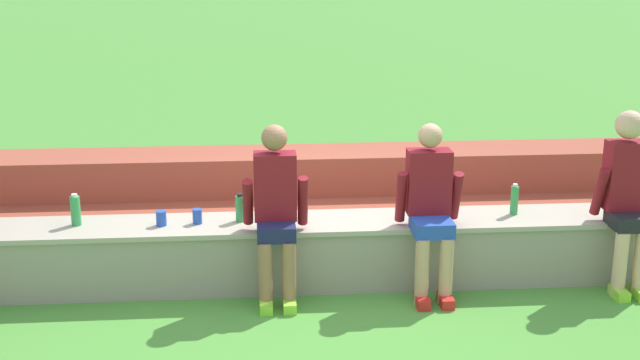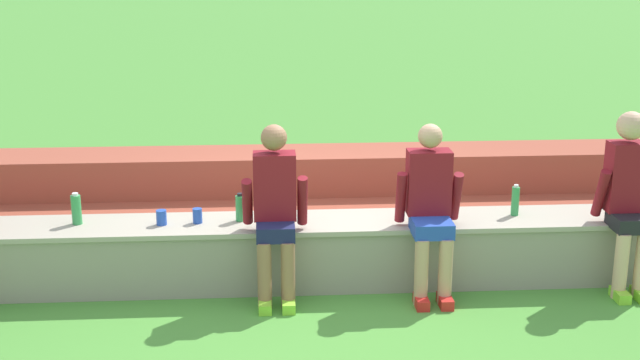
% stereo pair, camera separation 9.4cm
% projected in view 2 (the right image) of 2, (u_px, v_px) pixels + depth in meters
% --- Properties ---
extents(ground_plane, '(80.00, 80.00, 0.00)m').
position_uv_depth(ground_plane, '(321.00, 295.00, 6.77)').
color(ground_plane, '#4C9338').
extents(stone_seating_wall, '(7.50, 0.58, 0.55)m').
position_uv_depth(stone_seating_wall, '(318.00, 250.00, 6.95)').
color(stone_seating_wall, gray).
rests_on(stone_seating_wall, ground).
extents(brick_bleachers, '(8.92, 1.28, 0.77)m').
position_uv_depth(brick_bleachers, '(310.00, 202.00, 8.11)').
color(brick_bleachers, '#9E4732').
rests_on(brick_bleachers, ground).
extents(person_left_of_center, '(0.51, 0.51, 1.40)m').
position_uv_depth(person_left_of_center, '(275.00, 209.00, 6.50)').
color(person_left_of_center, '#996B4C').
rests_on(person_left_of_center, ground).
extents(person_center, '(0.52, 0.57, 1.38)m').
position_uv_depth(person_center, '(430.00, 207.00, 6.61)').
color(person_center, tan).
rests_on(person_center, ground).
extents(person_right_of_center, '(0.49, 0.52, 1.46)m').
position_uv_depth(person_right_of_center, '(628.00, 196.00, 6.69)').
color(person_right_of_center, '#DBAD89').
rests_on(person_right_of_center, ground).
extents(water_bottle_mid_left, '(0.06, 0.06, 0.26)m').
position_uv_depth(water_bottle_mid_left, '(515.00, 201.00, 6.98)').
color(water_bottle_mid_left, green).
rests_on(water_bottle_mid_left, stone_seating_wall).
extents(water_bottle_near_right, '(0.08, 0.08, 0.26)m').
position_uv_depth(water_bottle_near_right, '(76.00, 209.00, 6.76)').
color(water_bottle_near_right, green).
rests_on(water_bottle_near_right, stone_seating_wall).
extents(water_bottle_center_gap, '(0.08, 0.08, 0.23)m').
position_uv_depth(water_bottle_center_gap, '(240.00, 208.00, 6.84)').
color(water_bottle_center_gap, green).
rests_on(water_bottle_center_gap, stone_seating_wall).
extents(plastic_cup_right_end, '(0.08, 0.08, 0.12)m').
position_uv_depth(plastic_cup_right_end, '(197.00, 216.00, 6.80)').
color(plastic_cup_right_end, blue).
rests_on(plastic_cup_right_end, stone_seating_wall).
extents(plastic_cup_left_end, '(0.08, 0.08, 0.12)m').
position_uv_depth(plastic_cup_left_end, '(161.00, 218.00, 6.76)').
color(plastic_cup_left_end, blue).
rests_on(plastic_cup_left_end, stone_seating_wall).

